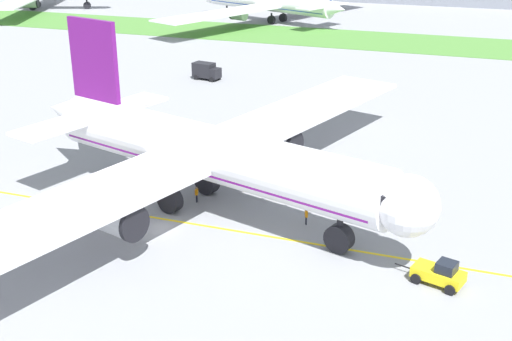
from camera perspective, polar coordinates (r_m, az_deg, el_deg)
name	(u,v)px	position (r m, az deg, el deg)	size (l,w,h in m)	color
ground_plane	(161,228)	(66.19, -8.24, -4.93)	(600.00, 600.00, 0.00)	gray
apron_taxi_line	(169,220)	(67.70, -7.50, -4.25)	(280.00, 0.36, 0.01)	yellow
grass_median_strip	(365,40)	(162.01, 9.35, 11.05)	(320.00, 24.00, 0.10)	#4C8438
airliner_foreground	(206,153)	(67.46, -4.33, 1.49)	(48.36, 76.47, 18.21)	white
pushback_tug	(440,273)	(57.95, 15.56, -8.54)	(6.09, 3.43, 2.25)	yellow
ground_crew_wingwalker_port	(306,215)	(65.94, 4.36, -3.84)	(0.42, 0.56, 1.74)	black
ground_crew_marshaller_front	(197,193)	(70.92, -5.15, -1.94)	(0.33, 0.61, 1.77)	black
ground_crew_wingwalker_starboard	(118,204)	(69.55, -11.84, -2.83)	(0.32, 0.62, 1.77)	black
service_truck_baggage_loader	(206,71)	(122.45, -4.31, 8.58)	(5.42, 3.41, 3.04)	black
parked_airliner_far_centre	(271,3)	(185.61, 1.26, 14.25)	(47.00, 77.15, 15.04)	white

